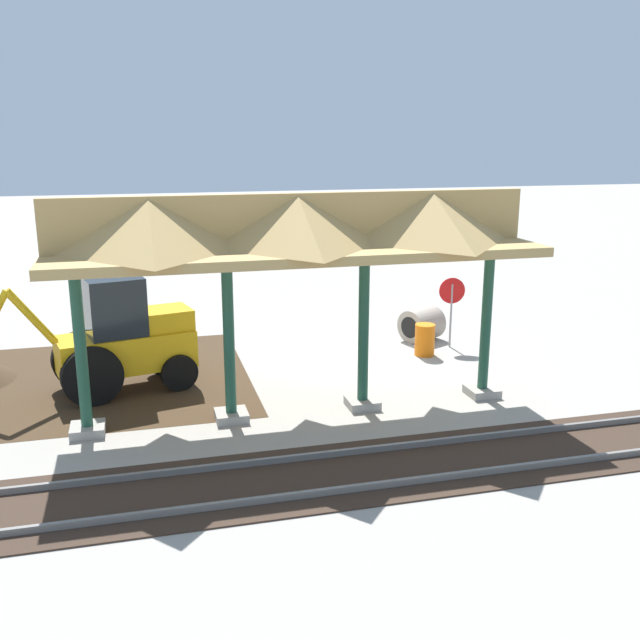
% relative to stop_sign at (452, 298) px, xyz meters
% --- Properties ---
extents(ground_plane, '(120.00, 120.00, 0.00)m').
position_rel_stop_sign_xyz_m(ground_plane, '(2.54, 0.03, -1.48)').
color(ground_plane, '#9E998E').
extents(dirt_work_zone, '(10.26, 7.00, 0.01)m').
position_rel_stop_sign_xyz_m(dirt_work_zone, '(11.30, 0.50, -1.48)').
color(dirt_work_zone, '#42301E').
rests_on(dirt_work_zone, ground).
extents(platform_canopy, '(10.24, 3.20, 4.90)m').
position_rel_stop_sign_xyz_m(platform_canopy, '(5.48, 3.94, 2.66)').
color(platform_canopy, '#9E998E').
rests_on(platform_canopy, ground).
extents(rail_tracks, '(60.00, 2.58, 0.15)m').
position_rel_stop_sign_xyz_m(rail_tracks, '(2.54, 7.04, -1.45)').
color(rail_tracks, slate).
rests_on(rail_tracks, ground).
extents(stop_sign, '(0.75, 0.16, 2.08)m').
position_rel_stop_sign_xyz_m(stop_sign, '(0.00, 0.00, 0.00)').
color(stop_sign, gray).
rests_on(stop_sign, ground).
extents(backhoe, '(5.17, 2.36, 2.82)m').
position_rel_stop_sign_xyz_m(backhoe, '(9.31, 1.34, -0.21)').
color(backhoe, '#EAB214').
rests_on(backhoe, ground).
extents(concrete_pipe, '(1.44, 1.38, 0.99)m').
position_rel_stop_sign_xyz_m(concrete_pipe, '(0.54, -0.87, -0.99)').
color(concrete_pipe, '#9E9384').
rests_on(concrete_pipe, ground).
extents(traffic_barrel, '(0.56, 0.56, 0.90)m').
position_rel_stop_sign_xyz_m(traffic_barrel, '(1.04, 0.57, -1.03)').
color(traffic_barrel, orange).
rests_on(traffic_barrel, ground).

